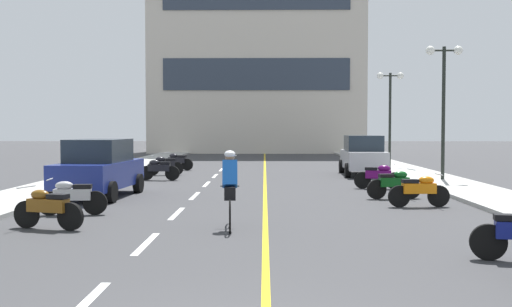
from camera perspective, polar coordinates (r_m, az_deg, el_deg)
ground_plane at (r=26.45m, az=0.29°, el=-2.29°), size 140.00×140.00×0.00m
curb_left at (r=30.35m, az=-13.38°, el=-1.63°), size 2.40×72.00×0.12m
curb_right at (r=30.24m, az=14.12°, el=-1.65°), size 2.40×72.00×0.12m
lane_dash_0 at (r=7.99m, az=-15.90°, el=-13.52°), size 0.14×2.20×0.01m
lane_dash_1 at (r=11.78m, az=-10.24°, el=-8.28°), size 0.14×2.20×0.01m
lane_dash_2 at (r=15.67m, az=-7.43°, el=-5.58°), size 0.14×2.20×0.01m
lane_dash_3 at (r=19.60m, az=-5.75°, el=-3.96°), size 0.14×2.20×0.01m
lane_dash_4 at (r=23.56m, az=-4.64°, el=-2.87°), size 0.14×2.20×0.01m
lane_dash_5 at (r=27.53m, az=-3.86°, el=-2.10°), size 0.14×2.20×0.01m
lane_dash_6 at (r=31.51m, az=-3.27°, el=-1.52°), size 0.14×2.20×0.01m
lane_dash_7 at (r=35.49m, az=-2.81°, el=-1.07°), size 0.14×2.20×0.01m
lane_dash_8 at (r=39.48m, az=-2.44°, el=-0.72°), size 0.14×2.20×0.01m
lane_dash_9 at (r=43.47m, az=-2.15°, el=-0.42°), size 0.14×2.20×0.01m
lane_dash_10 at (r=47.46m, az=-1.90°, el=-0.18°), size 0.14×2.20×0.01m
lane_dash_11 at (r=51.45m, az=-1.69°, el=0.03°), size 0.14×2.20×0.01m
centre_line_yellow at (r=29.44m, az=0.83°, el=-1.80°), size 0.12×66.00×0.01m
office_building at (r=54.46m, az=0.08°, el=11.71°), size 18.31×6.92×21.88m
street_lamp_mid at (r=25.41m, az=17.16°, el=6.38°), size 1.46×0.36×5.29m
street_lamp_far at (r=34.10m, az=12.44°, el=5.16°), size 1.46×0.36×5.06m
parked_car_near at (r=19.67m, az=-14.47°, el=-1.33°), size 2.17×4.32×1.82m
parked_car_mid at (r=28.25m, az=10.00°, el=-0.16°), size 2.03×4.25×1.82m
motorcycle_2 at (r=13.84m, az=-18.92°, el=-4.80°), size 1.66×0.74×0.92m
motorcycle_3 at (r=15.87m, az=-16.83°, el=-3.86°), size 1.70×0.60×0.92m
motorcycle_4 at (r=17.30m, az=15.04°, el=-3.32°), size 1.70×0.60×0.92m
motorcycle_5 at (r=19.10m, az=12.82°, el=-2.76°), size 1.70×0.60×0.92m
motorcycle_6 at (r=22.07m, az=11.40°, el=-2.05°), size 1.69×0.61×0.92m
motorcycle_7 at (r=25.44m, az=-9.07°, el=-1.44°), size 1.70×0.60×0.92m
motorcycle_8 at (r=28.11m, az=-8.55°, el=-1.07°), size 1.67×0.71×0.92m
motorcycle_9 at (r=31.33m, az=-7.42°, el=-0.70°), size 1.67×0.68×0.92m
cyclist_rider at (r=13.11m, az=-2.46°, el=-3.24°), size 0.42×1.77×1.71m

